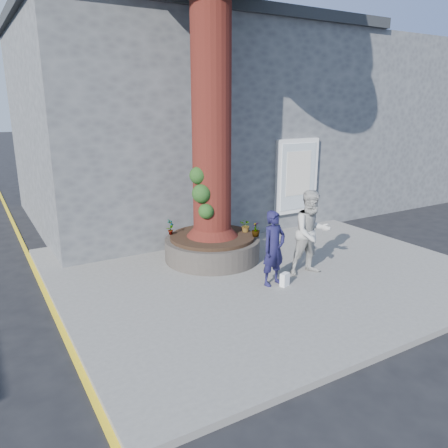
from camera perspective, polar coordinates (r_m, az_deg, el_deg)
ground at (r=8.82m, az=0.28°, el=-10.02°), size 120.00×120.00×0.00m
pavement at (r=10.32m, az=4.63°, el=-5.79°), size 9.00×8.00×0.12m
yellow_line at (r=8.77m, az=-21.09°, el=-11.28°), size 0.10×30.00×0.01m
stone_shop at (r=15.51m, az=-5.51°, el=13.09°), size 10.30×8.30×6.30m
neighbour_shop at (r=20.25m, az=15.99°, el=12.69°), size 6.00×8.00×6.00m
planter at (r=10.64m, az=-1.52°, el=-3.05°), size 2.30×2.30×0.60m
man at (r=9.06m, az=6.53°, el=-3.17°), size 0.63×0.46×1.58m
woman at (r=9.74m, az=11.34°, el=-1.12°), size 1.03×0.86×1.89m
shopping_bag at (r=9.23m, az=7.93°, el=-7.20°), size 0.23×0.18×0.28m
plant_a at (r=10.61m, az=-7.01°, el=-0.39°), size 0.24×0.23×0.39m
plant_b at (r=11.61m, az=0.09°, el=1.12°), size 0.26×0.26×0.38m
plant_c at (r=10.43m, az=4.17°, el=-0.69°), size 0.27×0.27×0.35m
plant_d at (r=10.77m, az=2.91°, el=-0.21°), size 0.33×0.36×0.33m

